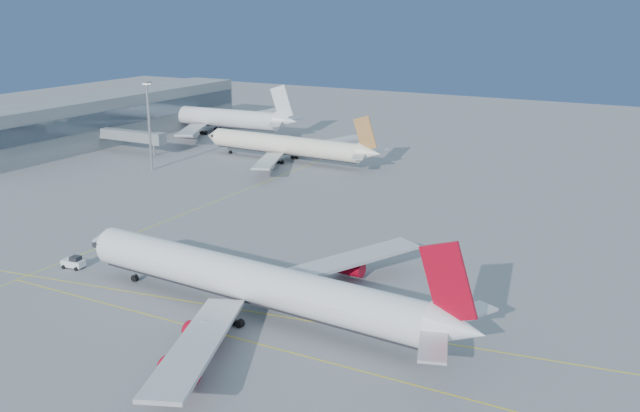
{
  "coord_description": "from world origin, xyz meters",
  "views": [
    {
      "loc": [
        55.56,
        -85.56,
        43.87
      ],
      "look_at": [
        -5.69,
        26.88,
        7.0
      ],
      "focal_mm": 40.0,
      "sensor_mm": 36.0,
      "label": 1
    }
  ],
  "objects": [
    {
      "name": "ground",
      "position": [
        0.0,
        0.0,
        0.0
      ],
      "size": [
        500.0,
        500.0,
        0.0
      ],
      "primitive_type": "plane",
      "color": "slate",
      "rests_on": "ground"
    },
    {
      "name": "terminal",
      "position": [
        -114.93,
        85.0,
        7.51
      ],
      "size": [
        18.4,
        110.0,
        15.0
      ],
      "color": "gray",
      "rests_on": "ground"
    },
    {
      "name": "jet_bridge",
      "position": [
        -93.11,
        72.0,
        5.17
      ],
      "size": [
        23.6,
        3.6,
        6.9
      ],
      "color": "gray",
      "rests_on": "ground"
    },
    {
      "name": "taxiway_lines",
      "position": [
        -14.71,
        6.34,
        0.01
      ],
      "size": [
        118.86,
        140.0,
        0.02
      ],
      "color": "yellow",
      "rests_on": "ground"
    },
    {
      "name": "airliner_virgin",
      "position": [
        2.2,
        -6.81,
        5.12
      ],
      "size": [
        68.8,
        61.67,
        16.97
      ],
      "rotation": [
        0.0,
        0.0,
        -0.07
      ],
      "color": "white",
      "rests_on": "ground"
    },
    {
      "name": "airliner_etihad",
      "position": [
        -47.09,
        84.14,
        4.63
      ],
      "size": [
        58.31,
        53.88,
        15.23
      ],
      "rotation": [
        0.0,
        0.0,
        -0.04
      ],
      "color": "white",
      "rests_on": "ground"
    },
    {
      "name": "airliner_third",
      "position": [
        -94.3,
        111.09,
        5.44
      ],
      "size": [
        67.01,
        61.76,
        17.98
      ],
      "rotation": [
        0.0,
        0.0,
        0.05
      ],
      "color": "white",
      "rests_on": "ground"
    },
    {
      "name": "pushback_tug",
      "position": [
        -35.98,
        -5.49,
        0.98
      ],
      "size": [
        4.0,
        2.75,
        2.12
      ],
      "rotation": [
        0.0,
        0.0,
        0.14
      ],
      "color": "white",
      "rests_on": "ground"
    },
    {
      "name": "light_mast",
      "position": [
        -74.2,
        57.6,
        13.99
      ],
      "size": [
        2.05,
        2.05,
        23.71
      ],
      "color": "gray",
      "rests_on": "ground"
    }
  ]
}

